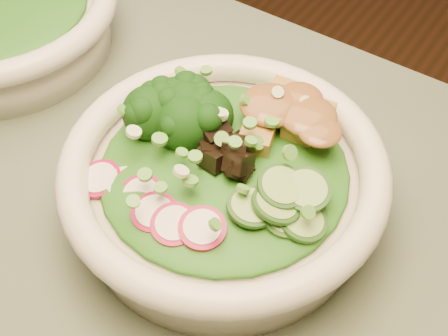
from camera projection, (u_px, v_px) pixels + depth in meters
The scene contains 10 objects.
dining_table at pixel (33, 292), 0.64m from camera, with size 1.20×0.80×0.75m.
salad_bowl at pixel (224, 183), 0.53m from camera, with size 0.28×0.28×0.07m.
lettuce_bed at pixel (224, 167), 0.51m from camera, with size 0.21×0.21×0.02m, color #185612.
broccoli_florets at pixel (175, 112), 0.53m from camera, with size 0.08×0.07×0.04m, color black, non-canonical shape.
radish_slices at pixel (158, 208), 0.48m from camera, with size 0.11×0.04×0.02m, color #9D0C39, non-canonical shape.
cucumber_slices at pixel (278, 210), 0.47m from camera, with size 0.07×0.07×0.04m, color #A2CC71, non-canonical shape.
mushroom_heap at pixel (236, 148), 0.51m from camera, with size 0.07×0.07×0.04m, color black, non-canonical shape.
tofu_cubes at pixel (284, 123), 0.53m from camera, with size 0.09×0.06×0.04m, color olive, non-canonical shape.
peanut_sauce at pixel (285, 111), 0.52m from camera, with size 0.07×0.06×0.02m, color brown.
scallion_garnish at pixel (224, 147), 0.50m from camera, with size 0.20×0.20×0.02m, color #59A138, non-canonical shape.
Camera 1 is at (0.34, -0.15, 1.20)m, focal length 50.00 mm.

